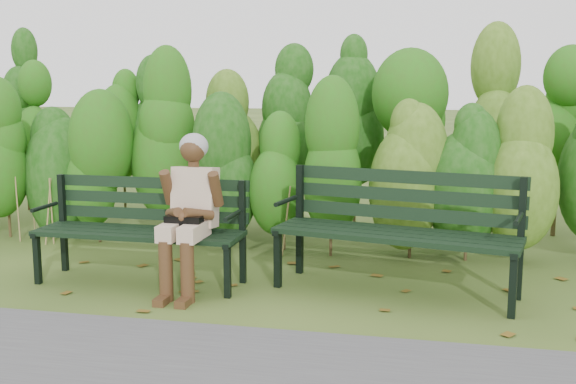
# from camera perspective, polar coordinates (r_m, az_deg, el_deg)

# --- Properties ---
(ground) EXTENTS (80.00, 80.00, 0.00)m
(ground) POSITION_cam_1_polar(r_m,az_deg,el_deg) (5.58, -0.75, -8.19)
(ground) COLOR #354C1B
(hedge_band) EXTENTS (11.04, 1.67, 2.42)m
(hedge_band) POSITION_cam_1_polar(r_m,az_deg,el_deg) (7.17, 2.52, 5.90)
(hedge_band) COLOR #47381E
(hedge_band) RESTS_ON ground
(leaf_litter) EXTENTS (5.61, 2.22, 0.01)m
(leaf_litter) POSITION_cam_1_polar(r_m,az_deg,el_deg) (5.51, -2.64, -8.40)
(leaf_litter) COLOR brown
(leaf_litter) RESTS_ON ground
(bench_left) EXTENTS (1.76, 0.60, 0.87)m
(bench_left) POSITION_cam_1_polar(r_m,az_deg,el_deg) (5.82, -12.11, -2.44)
(bench_left) COLOR black
(bench_left) RESTS_ON ground
(bench_right) EXTENTS (2.02, 1.01, 0.97)m
(bench_right) POSITION_cam_1_polar(r_m,az_deg,el_deg) (5.49, 9.39, -2.47)
(bench_right) COLOR black
(bench_right) RESTS_ON ground
(seated_woman) EXTENTS (0.50, 0.73, 1.27)m
(seated_woman) POSITION_cam_1_polar(r_m,az_deg,el_deg) (5.43, -8.35, -0.97)
(seated_woman) COLOR #C6A58F
(seated_woman) RESTS_ON ground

